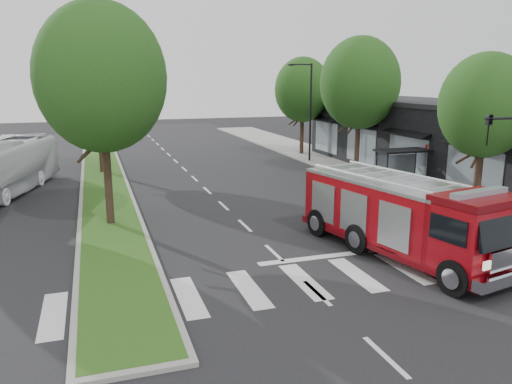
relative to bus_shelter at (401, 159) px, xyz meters
The scene contains 13 objects.
ground 14.00m from the bus_shelter, 143.97° to the right, with size 140.00×140.00×0.00m, color black.
sidewalk_right 3.00m from the bus_shelter, 54.94° to the left, with size 5.00×80.00×0.15m, color gray.
median 19.92m from the bus_shelter, 150.20° to the left, with size 3.00×50.00×0.15m.
storefront_row 6.11m from the bus_shelter, 17.71° to the left, with size 8.00×30.00×5.00m, color black.
bus_shelter is the anchor object (origin of this frame).
tree_right_near 7.06m from the bus_shelter, 87.21° to the right, with size 4.40×4.40×8.05m.
tree_right_mid 7.36m from the bus_shelter, 87.07° to the left, with size 5.60×5.60×9.72m.
tree_right_far 16.30m from the bus_shelter, 88.92° to the left, with size 5.00×5.00×8.73m.
tree_median_near 17.98m from the bus_shelter, behind, with size 5.80×5.80×10.16m.
tree_median_far 21.36m from the bus_shelter, 145.43° to the left, with size 5.60×5.60×9.72m.
streetlight_right_far 12.13m from the bus_shelter, 94.11° to the left, with size 2.11×0.20×8.00m.
fire_engine 11.89m from the bus_shelter, 123.92° to the right, with size 4.59×9.75×3.26m.
city_bus 23.87m from the bus_shelter, 163.47° to the left, with size 2.69×11.49×3.20m, color silver.
Camera 1 is at (-6.56, -17.61, 6.74)m, focal length 35.00 mm.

